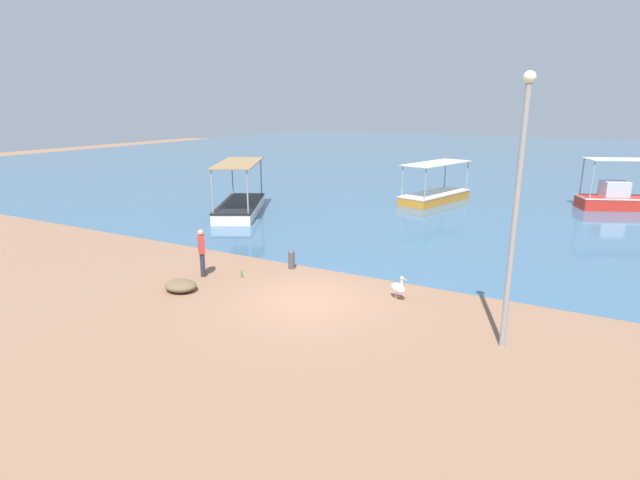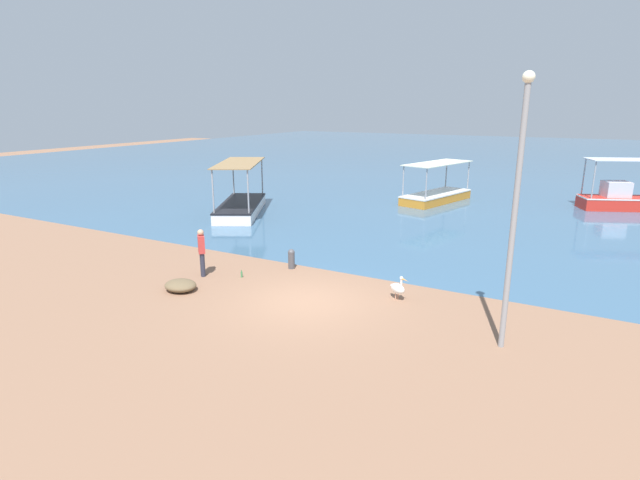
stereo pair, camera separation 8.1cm
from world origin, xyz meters
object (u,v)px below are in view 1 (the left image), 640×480
at_px(fishing_boat_center, 637,199).
at_px(glass_bottle, 242,274).
at_px(fishing_boat_near_left, 435,194).
at_px(fisherman_standing, 202,251).
at_px(lamp_post, 517,203).
at_px(pelican, 398,288).
at_px(fishing_boat_outer, 240,204).
at_px(mooring_bollard, 291,258).
at_px(net_pile, 181,286).

relative_size(fishing_boat_center, glass_bottle, 25.35).
bearing_deg(glass_bottle, fishing_boat_center, 57.93).
bearing_deg(fishing_boat_near_left, fisherman_standing, -100.30).
relative_size(fishing_boat_center, fisherman_standing, 4.05).
relative_size(lamp_post, glass_bottle, 24.35).
bearing_deg(fishing_boat_near_left, lamp_post, -69.27).
bearing_deg(pelican, fisherman_standing, -170.21).
height_order(fishing_boat_center, fisherman_standing, fishing_boat_center).
relative_size(lamp_post, fisherman_standing, 3.89).
distance_m(fishing_boat_near_left, pelican, 17.05).
distance_m(fishing_boat_outer, mooring_bollard, 10.33).
bearing_deg(mooring_bollard, fishing_boat_outer, 137.70).
bearing_deg(lamp_post, glass_bottle, 173.17).
height_order(fishing_boat_near_left, mooring_bollard, fishing_boat_near_left).
bearing_deg(fisherman_standing, fishing_boat_near_left, 79.70).
xyz_separation_m(fishing_boat_center, mooring_bollard, (-11.86, -18.86, -0.24)).
distance_m(fishing_boat_outer, glass_bottle, 10.90).
xyz_separation_m(fishing_boat_near_left, pelican, (3.59, -16.67, -0.10)).
height_order(net_pile, glass_bottle, net_pile).
relative_size(pelican, glass_bottle, 2.96).
xyz_separation_m(pelican, fisherman_standing, (-6.84, -1.18, 0.53)).
xyz_separation_m(fishing_boat_center, pelican, (-7.35, -19.88, -0.26)).
xyz_separation_m(net_pile, glass_bottle, (0.94, 2.01, -0.07)).
distance_m(pelican, glass_bottle, 5.57).
relative_size(fishing_boat_center, fishing_boat_near_left, 1.18).
bearing_deg(glass_bottle, mooring_bollard, 59.13).
bearing_deg(net_pile, glass_bottle, 64.91).
bearing_deg(net_pile, fishing_boat_outer, 118.12).
bearing_deg(net_pile, mooring_bollard, 62.19).
distance_m(fishing_boat_near_left, net_pile, 19.56).
relative_size(fishing_boat_center, net_pile, 6.32).
bearing_deg(fishing_boat_near_left, glass_bottle, -96.36).
xyz_separation_m(fishing_boat_outer, lamp_post, (15.53, -9.71, 3.13)).
bearing_deg(fishing_boat_center, glass_bottle, -122.07).
height_order(fishing_boat_near_left, glass_bottle, fishing_boat_near_left).
bearing_deg(mooring_bollard, pelican, -12.74).
xyz_separation_m(fishing_boat_near_left, fishing_boat_outer, (-8.56, -8.70, 0.04)).
bearing_deg(fishing_boat_near_left, pelican, -77.84).
relative_size(fishing_boat_near_left, net_pile, 5.35).
height_order(mooring_bollard, net_pile, mooring_bollard).
distance_m(fishing_boat_near_left, fishing_boat_outer, 12.20).
bearing_deg(net_pile, pelican, 22.49).
xyz_separation_m(pelican, mooring_bollard, (-4.51, 1.02, 0.02)).
xyz_separation_m(fishing_boat_near_left, lamp_post, (6.97, -18.41, 3.18)).
bearing_deg(pelican, net_pile, -157.51).
height_order(pelican, mooring_bollard, pelican).
height_order(fishing_boat_outer, lamp_post, lamp_post).
xyz_separation_m(pelican, glass_bottle, (-5.53, -0.67, -0.27)).
height_order(fishing_boat_outer, fisherman_standing, fishing_boat_outer).
relative_size(fisherman_standing, glass_bottle, 6.26).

